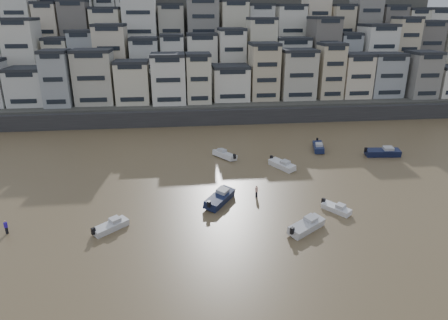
{
  "coord_description": "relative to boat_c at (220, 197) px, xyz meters",
  "views": [
    {
      "loc": [
        -1.66,
        -24.96,
        24.58
      ],
      "look_at": [
        4.77,
        30.0,
        4.0
      ],
      "focal_mm": 32.0,
      "sensor_mm": 36.0,
      "label": 1
    }
  ],
  "objects": [
    {
      "name": "boat_e",
      "position": [
        11.72,
        11.7,
        -0.13
      ],
      "size": [
        4.27,
        5.86,
        1.54
      ],
      "primitive_type": null,
      "rotation": [
        0.0,
        0.0,
        -1.09
      ],
      "color": "silver",
      "rests_on": "ground"
    },
    {
      "name": "hillside",
      "position": [
        11.26,
        80.87,
        12.11
      ],
      "size": [
        141.04,
        66.0,
        50.0
      ],
      "color": "#4C4C47",
      "rests_on": "ground"
    },
    {
      "name": "boat_h",
      "position": [
        2.79,
        17.81,
        -0.15
      ],
      "size": [
        4.59,
        5.56,
        1.5
      ],
      "primitive_type": null,
      "rotation": [
        0.0,
        0.0,
        2.17
      ],
      "color": "silver",
      "rests_on": "ground"
    },
    {
      "name": "boat_a",
      "position": [
        9.51,
        -8.53,
        -0.11
      ],
      "size": [
        5.83,
        4.94,
        1.59
      ],
      "primitive_type": null,
      "rotation": [
        0.0,
        0.0,
        0.63
      ],
      "color": "silver",
      "rests_on": "ground"
    },
    {
      "name": "boat_g",
      "position": [
        31.38,
        15.45,
        0.02
      ],
      "size": [
        6.9,
        2.82,
        1.83
      ],
      "primitive_type": null,
      "rotation": [
        0.0,
        0.0,
        -0.09
      ],
      "color": "#121939",
      "rests_on": "ground"
    },
    {
      "name": "boat_j",
      "position": [
        -13.74,
        -5.7,
        -0.24
      ],
      "size": [
        4.63,
        4.44,
        1.32
      ],
      "primitive_type": null,
      "rotation": [
        0.0,
        0.0,
        0.74
      ],
      "color": "silver",
      "rests_on": "ground"
    },
    {
      "name": "boat_c",
      "position": [
        0.0,
        0.0,
        0.0
      ],
      "size": [
        5.35,
        6.71,
        1.8
      ],
      "primitive_type": null,
      "rotation": [
        0.0,
        0.0,
        1.0
      ],
      "color": "#121A3A",
      "rests_on": "ground"
    },
    {
      "name": "boat_b",
      "position": [
        14.88,
        -4.34,
        -0.31
      ],
      "size": [
        3.63,
        4.37,
        1.18
      ],
      "primitive_type": null,
      "rotation": [
        0.0,
        0.0,
        -0.97
      ],
      "color": "silver",
      "rests_on": "ground"
    },
    {
      "name": "person_blue",
      "position": [
        -25.81,
        -5.08,
        -0.03
      ],
      "size": [
        0.44,
        0.44,
        1.74
      ],
      "primitive_type": null,
      "color": "#2F19BD",
      "rests_on": "ground"
    },
    {
      "name": "boat_i",
      "position": [
        20.97,
        20.19,
        -0.09
      ],
      "size": [
        3.32,
        6.25,
        1.62
      ],
      "primitive_type": null,
      "rotation": [
        0.0,
        0.0,
        -1.81
      ],
      "color": "#161F44",
      "rests_on": "ground"
    },
    {
      "name": "harbor_wall",
      "position": [
        6.53,
        41.03,
        0.85
      ],
      "size": [
        140.0,
        3.0,
        3.5
      ],
      "primitive_type": "cube",
      "color": "#38383A",
      "rests_on": "ground"
    },
    {
      "name": "person_pink",
      "position": [
        5.35,
        1.26,
        -0.03
      ],
      "size": [
        0.44,
        0.44,
        1.74
      ],
      "primitive_type": null,
      "color": "beige",
      "rests_on": "ground"
    }
  ]
}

